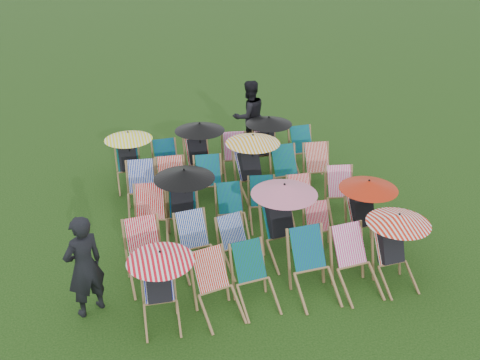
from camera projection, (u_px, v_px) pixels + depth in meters
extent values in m
plane|color=black|center=(248.00, 228.00, 10.62)|extent=(100.00, 100.00, 0.00)
cube|color=#070FA2|center=(158.00, 283.00, 8.10)|extent=(0.45, 0.34, 0.52)
cube|color=black|center=(159.00, 285.00, 8.07)|extent=(0.38, 0.40, 0.55)
sphere|color=tan|center=(157.00, 266.00, 8.02)|extent=(0.19, 0.19, 0.19)
cylinder|color=black|center=(161.00, 273.00, 7.94)|extent=(0.03, 0.03, 0.64)
cone|color=red|center=(160.00, 256.00, 7.80)|extent=(1.01, 1.01, 0.16)
cube|color=red|center=(210.00, 269.00, 8.30)|extent=(0.56, 0.45, 0.59)
cube|color=#096622|center=(249.00, 261.00, 8.52)|extent=(0.52, 0.41, 0.58)
cube|color=#0A6D45|center=(308.00, 248.00, 8.72)|extent=(0.55, 0.42, 0.64)
cube|color=#ED2F93|center=(349.00, 245.00, 8.85)|extent=(0.55, 0.43, 0.62)
cube|color=red|center=(389.00, 245.00, 8.97)|extent=(0.48, 0.36, 0.55)
cube|color=black|center=(390.00, 247.00, 8.94)|extent=(0.40, 0.41, 0.57)
sphere|color=tan|center=(389.00, 229.00, 8.88)|extent=(0.20, 0.20, 0.20)
cylinder|color=black|center=(396.00, 235.00, 8.81)|extent=(0.03, 0.03, 0.67)
cone|color=red|center=(399.00, 219.00, 8.67)|extent=(1.05, 1.05, 0.16)
cube|color=red|center=(143.00, 237.00, 9.03)|extent=(0.55, 0.42, 0.62)
cube|color=#072A9D|center=(192.00, 229.00, 9.35)|extent=(0.53, 0.42, 0.59)
cube|color=#082EA7|center=(232.00, 231.00, 9.40)|extent=(0.51, 0.41, 0.53)
cube|color=#0A723B|center=(278.00, 218.00, 9.63)|extent=(0.55, 0.43, 0.61)
cube|color=black|center=(279.00, 220.00, 9.58)|extent=(0.48, 0.49, 0.64)
sphere|color=tan|center=(277.00, 201.00, 9.52)|extent=(0.22, 0.22, 0.22)
cylinder|color=black|center=(284.00, 206.00, 9.44)|extent=(0.03, 0.03, 0.75)
cone|color=#CF6A88|center=(284.00, 189.00, 9.29)|extent=(1.18, 1.18, 0.18)
cube|color=red|center=(317.00, 216.00, 9.91)|extent=(0.44, 0.33, 0.51)
cube|color=red|center=(360.00, 210.00, 10.00)|extent=(0.50, 0.38, 0.56)
cube|color=black|center=(362.00, 211.00, 9.96)|extent=(0.42, 0.43, 0.58)
sphere|color=tan|center=(361.00, 195.00, 9.91)|extent=(0.20, 0.20, 0.20)
cylinder|color=black|center=(367.00, 200.00, 9.83)|extent=(0.03, 0.03, 0.68)
cone|color=#B1210A|center=(369.00, 185.00, 9.69)|extent=(1.07, 1.07, 0.17)
cube|color=red|center=(150.00, 202.00, 10.15)|extent=(0.57, 0.45, 0.62)
cube|color=#0A6B2A|center=(182.00, 200.00, 10.25)|extent=(0.56, 0.46, 0.60)
cube|color=black|center=(182.00, 202.00, 10.21)|extent=(0.49, 0.50, 0.62)
sphere|color=tan|center=(182.00, 184.00, 10.16)|extent=(0.22, 0.22, 0.22)
cylinder|color=black|center=(185.00, 190.00, 10.05)|extent=(0.03, 0.03, 0.73)
cone|color=black|center=(184.00, 174.00, 9.90)|extent=(1.15, 1.15, 0.18)
cube|color=#0B7445|center=(229.00, 198.00, 10.45)|extent=(0.48, 0.36, 0.55)
cube|color=#0A7042|center=(262.00, 191.00, 10.70)|extent=(0.52, 0.42, 0.56)
cube|color=red|center=(300.00, 189.00, 10.87)|extent=(0.46, 0.35, 0.53)
cube|color=#FD3283|center=(340.00, 181.00, 11.01)|extent=(0.55, 0.44, 0.59)
cube|color=#0824AE|center=(141.00, 176.00, 11.14)|extent=(0.55, 0.43, 0.62)
cube|color=red|center=(171.00, 173.00, 11.27)|extent=(0.55, 0.42, 0.63)
cube|color=#0A6D40|center=(208.00, 171.00, 11.41)|extent=(0.55, 0.42, 0.61)
cube|color=#080793|center=(248.00, 164.00, 11.68)|extent=(0.57, 0.46, 0.61)
cube|color=black|center=(249.00, 165.00, 11.64)|extent=(0.50, 0.51, 0.64)
sphere|color=tan|center=(247.00, 149.00, 11.58)|extent=(0.22, 0.22, 0.22)
cylinder|color=black|center=(253.00, 154.00, 11.51)|extent=(0.03, 0.03, 0.75)
cone|color=#EA9F0C|center=(253.00, 139.00, 11.35)|extent=(1.17, 1.17, 0.18)
cube|color=#0B7538|center=(284.00, 160.00, 11.84)|extent=(0.54, 0.41, 0.62)
cube|color=red|center=(317.00, 157.00, 12.04)|extent=(0.54, 0.42, 0.61)
cube|color=#09672A|center=(128.00, 158.00, 12.15)|extent=(0.47, 0.35, 0.55)
cube|color=black|center=(128.00, 159.00, 12.11)|extent=(0.39, 0.41, 0.58)
sphere|color=tan|center=(126.00, 145.00, 12.06)|extent=(0.20, 0.20, 0.20)
cylinder|color=black|center=(129.00, 149.00, 11.97)|extent=(0.03, 0.03, 0.68)
cone|color=#FDFB0D|center=(128.00, 136.00, 11.84)|extent=(1.07, 1.07, 0.17)
cube|color=#096336|center=(165.00, 153.00, 12.31)|extent=(0.50, 0.38, 0.58)
cube|color=#C0060C|center=(197.00, 150.00, 12.43)|extent=(0.52, 0.39, 0.59)
cube|color=black|center=(197.00, 151.00, 12.38)|extent=(0.44, 0.45, 0.62)
sphere|color=tan|center=(196.00, 136.00, 12.33)|extent=(0.22, 0.22, 0.22)
cylinder|color=black|center=(200.00, 140.00, 12.24)|extent=(0.03, 0.03, 0.73)
cone|color=black|center=(200.00, 127.00, 12.09)|extent=(1.14, 1.14, 0.18)
cube|color=#EC2F95|center=(234.00, 146.00, 12.63)|extent=(0.54, 0.43, 0.60)
cube|color=#DB2B78|center=(265.00, 142.00, 12.90)|extent=(0.51, 0.39, 0.58)
cube|color=black|center=(265.00, 143.00, 12.86)|extent=(0.43, 0.44, 0.60)
sphere|color=tan|center=(265.00, 129.00, 12.81)|extent=(0.21, 0.21, 0.21)
cylinder|color=black|center=(269.00, 133.00, 12.72)|extent=(0.03, 0.03, 0.70)
cone|color=black|center=(269.00, 121.00, 12.57)|extent=(1.11, 1.11, 0.17)
cube|color=#0B7442|center=(301.00, 139.00, 13.01)|extent=(0.51, 0.39, 0.60)
imported|color=black|center=(84.00, 266.00, 8.03)|extent=(0.74, 0.67, 1.71)
imported|color=black|center=(249.00, 116.00, 13.68)|extent=(1.06, 0.91, 1.88)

